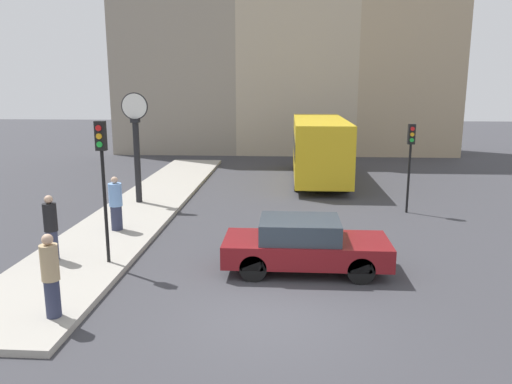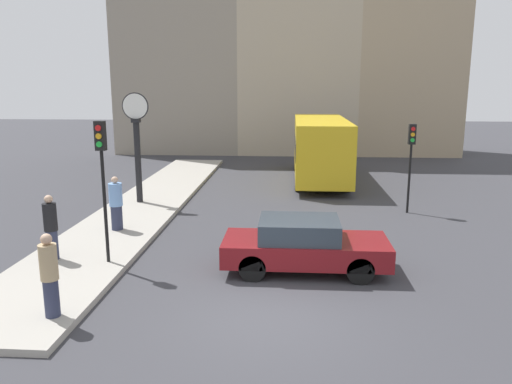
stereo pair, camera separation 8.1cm
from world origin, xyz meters
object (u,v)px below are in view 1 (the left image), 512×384
at_px(bus_distant, 319,146).
at_px(pedestrian_tan_coat, 51,276).
at_px(traffic_light_near, 102,163).
at_px(street_clock, 136,143).
at_px(pedestrian_black_jacket, 51,228).
at_px(traffic_light_far, 410,149).
at_px(sedan_car, 304,245).
at_px(pedestrian_blue_stripe, 116,204).

relative_size(bus_distant, pedestrian_tan_coat, 5.02).
bearing_deg(bus_distant, pedestrian_tan_coat, -111.26).
xyz_separation_m(bus_distant, pedestrian_tan_coat, (-6.39, -16.42, -0.73)).
bearing_deg(traffic_light_near, street_clock, 100.15).
bearing_deg(street_clock, traffic_light_near, -79.85).
bearing_deg(pedestrian_black_jacket, traffic_light_far, 30.54).
height_order(sedan_car, street_clock, street_clock).
bearing_deg(street_clock, traffic_light_far, -2.26).
bearing_deg(traffic_light_far, sedan_car, -122.69).
bearing_deg(street_clock, sedan_car, -46.58).
xyz_separation_m(street_clock, pedestrian_blue_stripe, (0.45, -3.99, -1.54)).
bearing_deg(sedan_car, traffic_light_far, 57.31).
height_order(pedestrian_blue_stripe, pedestrian_tan_coat, pedestrian_blue_stripe).
xyz_separation_m(bus_distant, street_clock, (-7.67, -6.13, 0.79)).
relative_size(street_clock, pedestrian_blue_stripe, 2.47).
relative_size(bus_distant, traffic_light_near, 2.36).
bearing_deg(sedan_car, pedestrian_blue_stripe, 154.35).
height_order(bus_distant, pedestrian_tan_coat, bus_distant).
xyz_separation_m(traffic_light_near, traffic_light_far, (9.46, 6.59, -0.41)).
distance_m(traffic_light_near, pedestrian_blue_stripe, 3.63).
bearing_deg(sedan_car, pedestrian_black_jacket, -179.84).
xyz_separation_m(sedan_car, street_clock, (-6.54, 6.92, 1.85)).
height_order(traffic_light_near, pedestrian_black_jacket, traffic_light_near).
height_order(traffic_light_far, pedestrian_tan_coat, traffic_light_far).
bearing_deg(pedestrian_black_jacket, sedan_car, 0.16).
distance_m(bus_distant, pedestrian_blue_stripe, 12.45).
relative_size(sedan_car, pedestrian_black_jacket, 2.40).
xyz_separation_m(street_clock, pedestrian_black_jacket, (-0.32, -6.93, -1.51)).
bearing_deg(street_clock, pedestrian_black_jacket, -92.68).
distance_m(traffic_light_near, pedestrian_tan_coat, 3.75).
relative_size(traffic_light_near, traffic_light_far, 1.11).
xyz_separation_m(sedan_car, traffic_light_far, (4.17, 6.49, 1.74)).
bearing_deg(traffic_light_far, traffic_light_near, -145.11).
xyz_separation_m(pedestrian_black_jacket, pedestrian_tan_coat, (1.61, -3.36, -0.01)).
distance_m(bus_distant, street_clock, 9.85).
distance_m(street_clock, pedestrian_black_jacket, 7.10).
relative_size(pedestrian_blue_stripe, pedestrian_tan_coat, 1.00).
relative_size(sedan_car, pedestrian_blue_stripe, 2.43).
bearing_deg(bus_distant, traffic_light_far, -65.09).
relative_size(traffic_light_far, pedestrian_blue_stripe, 1.92).
distance_m(street_clock, pedestrian_tan_coat, 10.48).
relative_size(traffic_light_near, pedestrian_blue_stripe, 2.13).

